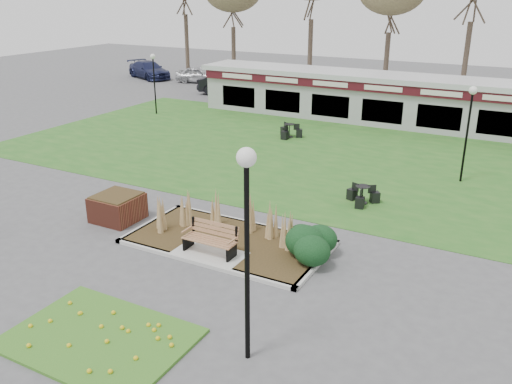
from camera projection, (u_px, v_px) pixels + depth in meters
The scene contains 15 objects.
ground at pixel (207, 259), 16.45m from camera, with size 100.00×100.00×0.00m, color #515154.
lawn at pixel (342, 157), 26.32m from camera, with size 34.00×16.00×0.02m, color #24611E.
flower_bed at pixel (99, 337), 12.64m from camera, with size 4.20×3.00×0.16m.
planting_bed at pixel (265, 239), 16.87m from camera, with size 6.75×3.40×1.27m.
park_bench at pixel (211, 238), 16.45m from camera, with size 1.70×0.66×0.93m.
brick_planter at pixel (118, 207), 19.06m from camera, with size 1.50×1.50×0.95m.
food_pavilion at pixel (389, 99), 32.36m from camera, with size 24.60×3.40×2.90m.
lamp_post_near_right at pixel (247, 211), 10.82m from camera, with size 0.40×0.40×4.86m.
lamp_post_mid_right at pixel (470, 113), 21.95m from camera, with size 0.33×0.33×4.04m.
lamp_post_far_left at pixel (154, 71), 34.34m from camera, with size 0.32×0.32×3.82m.
bistro_set_b at pixel (289, 133), 29.65m from camera, with size 1.38×1.23×0.73m.
bistro_set_d at pixel (362, 197), 20.56m from camera, with size 1.29×1.21×0.69m.
car_silver at pixel (199, 75), 46.61m from camera, with size 1.62×4.03×1.37m, color silver.
car_black at pixel (231, 84), 41.24m from camera, with size 1.75×5.01×1.65m, color black.
car_blue at pixel (149, 70), 48.84m from camera, with size 2.11×5.18×1.50m, color navy.
Camera 1 is at (8.27, -12.20, 7.72)m, focal length 38.00 mm.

